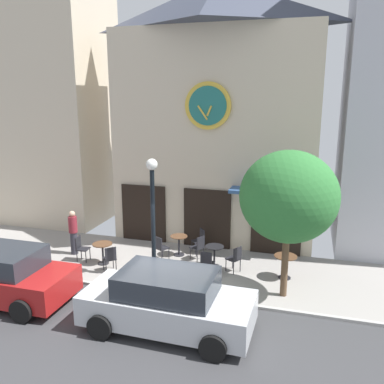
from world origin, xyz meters
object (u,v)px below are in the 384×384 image
object	(u,v)px
cafe_table_near_door	(214,253)
cafe_chair_curbside	(160,246)
cafe_chair_facing_wall	(81,247)
cafe_table_center	(285,262)
cafe_chair_under_awning	(199,246)
cafe_chair_left_end	(235,257)
cafe_table_near_curb	(179,242)
parked_car_silver	(168,301)
cafe_chair_right_end	(110,257)
cafe_chair_near_lamp	(207,262)
parked_car_red	(0,275)
cafe_table_center_left	(103,250)
street_tree	(289,197)
pedestrian_maroon	(73,232)
street_lamp	(153,219)
cafe_chair_mid_row	(200,239)

from	to	relation	value
cafe_table_near_door	cafe_chair_curbside	distance (m)	1.99
cafe_chair_facing_wall	cafe_table_center	bearing A→B (deg)	4.53
cafe_chair_under_awning	cafe_chair_left_end	size ratio (longest dim) A/B	1.00
cafe_table_near_curb	parked_car_silver	bearing A→B (deg)	-75.37
cafe_table_near_curb	cafe_chair_right_end	size ratio (longest dim) A/B	0.83
cafe_table_near_door	cafe_chair_curbside	size ratio (longest dim) A/B	0.84
cafe_chair_near_lamp	parked_car_red	distance (m)	6.22
cafe_table_center_left	cafe_table_center	world-z (taller)	cafe_table_center
cafe_table_center	cafe_chair_curbside	world-z (taller)	cafe_chair_curbside
parked_car_silver	cafe_chair_facing_wall	bearing A→B (deg)	143.76
cafe_chair_near_lamp	cafe_chair_under_awning	distance (m)	1.45
street_tree	cafe_table_near_door	world-z (taller)	street_tree
cafe_table_near_door	pedestrian_maroon	distance (m)	5.32
street_lamp	parked_car_red	world-z (taller)	street_lamp
cafe_table_center_left	cafe_chair_left_end	world-z (taller)	cafe_chair_left_end
cafe_chair_under_awning	pedestrian_maroon	distance (m)	4.69
street_lamp	cafe_table_center	distance (m)	4.48
street_tree	cafe_chair_near_lamp	world-z (taller)	street_tree
cafe_table_center	cafe_chair_left_end	size ratio (longest dim) A/B	0.86
street_tree	cafe_table_near_door	distance (m)	3.78
cafe_table_center	parked_car_red	size ratio (longest dim) A/B	0.18
street_lamp	cafe_chair_mid_row	xyz separation A→B (m)	(0.87, 2.50, -1.46)
cafe_chair_near_lamp	cafe_chair_mid_row	size ratio (longest dim) A/B	1.00
cafe_chair_near_lamp	cafe_chair_left_end	bearing A→B (deg)	37.84
cafe_table_center	cafe_chair_facing_wall	size ratio (longest dim) A/B	0.86
cafe_chair_left_end	cafe_chair_under_awning	bearing A→B (deg)	155.09
street_lamp	cafe_chair_under_awning	xyz separation A→B (m)	(1.02, 1.78, -1.46)
street_lamp	pedestrian_maroon	world-z (taller)	street_lamp
parked_car_red	parked_car_silver	world-z (taller)	same
street_tree	parked_car_silver	world-z (taller)	street_tree
cafe_table_near_door	cafe_chair_left_end	xyz separation A→B (m)	(0.77, -0.23, 0.02)
street_tree	cafe_chair_under_awning	size ratio (longest dim) A/B	4.83
cafe_table_near_door	parked_car_silver	size ratio (longest dim) A/B	0.17
cafe_chair_mid_row	cafe_chair_under_awning	xyz separation A→B (m)	(0.15, -0.72, 0.00)
cafe_table_near_curb	cafe_chair_facing_wall	xyz separation A→B (m)	(-3.21, -1.47, 0.03)
cafe_chair_mid_row	cafe_chair_facing_wall	size ratio (longest dim) A/B	1.00
street_lamp	cafe_chair_curbside	size ratio (longest dim) A/B	4.35
cafe_table_center	cafe_chair_curbside	bearing A→B (deg)	176.74
cafe_chair_near_lamp	parked_car_silver	xyz separation A→B (m)	(-0.22, -3.19, 0.23)
cafe_chair_mid_row	cafe_chair_under_awning	distance (m)	0.73
cafe_table_near_curb	cafe_chair_facing_wall	bearing A→B (deg)	-155.41
cafe_table_center	cafe_chair_left_end	bearing A→B (deg)	179.71
cafe_table_near_curb	cafe_chair_right_end	world-z (taller)	cafe_chair_right_end
cafe_table_center_left	cafe_table_near_door	distance (m)	3.92
cafe_chair_facing_wall	pedestrian_maroon	distance (m)	0.85
cafe_table_center_left	cafe_chair_right_end	world-z (taller)	cafe_chair_right_end
cafe_chair_near_lamp	cafe_table_center	bearing A→B (deg)	14.28
cafe_table_near_curb	cafe_chair_curbside	world-z (taller)	cafe_chair_curbside
cafe_chair_mid_row	cafe_table_center	bearing A→B (deg)	-23.37
cafe_table_near_curb	parked_car_red	bearing A→B (deg)	-130.68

